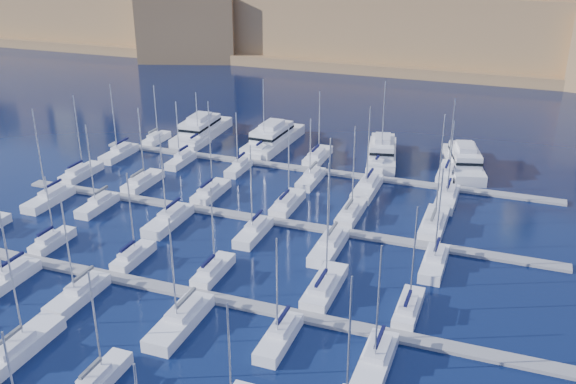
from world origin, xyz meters
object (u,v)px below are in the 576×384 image
at_px(motor_yacht_c, 382,152).
at_px(motor_yacht_d, 464,161).
at_px(motor_yacht_a, 201,129).
at_px(sailboat_2, 20,347).
at_px(motor_yacht_b, 273,137).

relative_size(motor_yacht_c, motor_yacht_d, 0.95).
bearing_deg(motor_yacht_a, motor_yacht_d, -0.65).
xyz_separation_m(sailboat_2, motor_yacht_b, (0.01, 70.60, 0.95)).
bearing_deg(sailboat_2, motor_yacht_b, 89.99).
height_order(sailboat_2, motor_yacht_b, sailboat_2).
height_order(sailboat_2, motor_yacht_d, sailboat_2).
relative_size(motor_yacht_b, motor_yacht_c, 1.11).
bearing_deg(motor_yacht_d, sailboat_2, -117.75).
xyz_separation_m(sailboat_2, motor_yacht_d, (36.73, 69.80, 0.95)).
distance_m(motor_yacht_a, motor_yacht_d, 52.42).
relative_size(motor_yacht_a, motor_yacht_d, 1.04).
height_order(motor_yacht_c, motor_yacht_d, same).
relative_size(motor_yacht_b, motor_yacht_d, 1.06).
distance_m(motor_yacht_a, motor_yacht_c, 37.77).
bearing_deg(motor_yacht_d, motor_yacht_c, -178.60).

